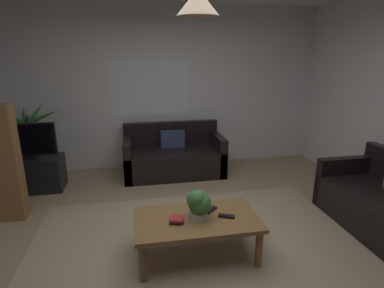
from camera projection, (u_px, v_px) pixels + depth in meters
The scene contains 16 objects.
floor at pixel (197, 250), 3.20m from camera, with size 5.31×5.24×0.02m, color #9E8466.
rug at pixel (201, 261), 3.00m from camera, with size 3.45×2.88×0.01m, color tan.
wall_back at pixel (167, 88), 5.30m from camera, with size 5.43×0.06×2.73m, color silver.
window_pane at pixel (150, 88), 5.22m from camera, with size 1.33×0.01×0.96m, color white.
couch_under_window at pixel (174, 157), 5.15m from camera, with size 1.61×0.81×0.82m.
couch_right_side at pixel (383, 205), 3.54m from camera, with size 0.81×1.38×0.82m.
coffee_table at pixel (197, 223), 3.00m from camera, with size 1.20×0.66×0.42m.
book_on_table_0 at pixel (176, 221), 2.92m from camera, with size 0.14×0.09×0.03m, color #2D4C8C.
book_on_table_1 at pixel (177, 219), 2.90m from camera, with size 0.12×0.12×0.02m, color #B22D2D.
remote_on_table_0 at pixel (211, 210), 3.12m from camera, with size 0.05×0.16×0.02m, color black.
remote_on_table_1 at pixel (227, 216), 3.00m from camera, with size 0.05×0.16×0.02m, color black.
potted_plant_on_table at pixel (198, 204), 2.93m from camera, with size 0.24×0.22×0.30m.
tv_stand at pixel (31, 174), 4.51m from camera, with size 0.90×0.44×0.50m, color black.
tv at pixel (25, 141), 4.34m from camera, with size 0.83×0.16×0.52m.
potted_palm_corner at pixel (29, 145), 4.81m from camera, with size 0.92×0.85×1.22m.
pendant_lamp at pixel (198, 2), 2.44m from camera, with size 0.35×0.35×0.50m.
Camera 1 is at (-0.56, -2.70, 1.95)m, focal length 28.86 mm.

